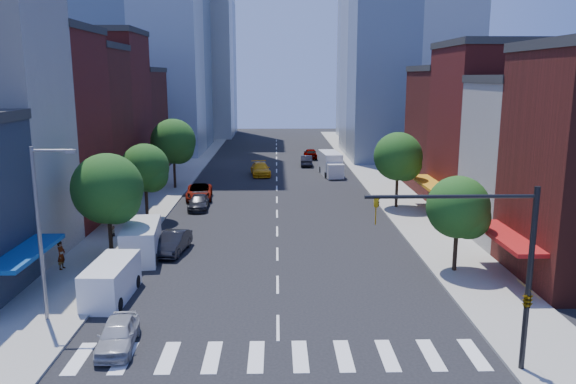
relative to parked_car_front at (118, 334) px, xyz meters
name	(u,v)px	position (x,y,z in m)	size (l,w,h in m)	color
ground	(278,328)	(7.50, 2.00, -0.69)	(220.00, 220.00, 0.00)	black
sidewalk_left	(173,182)	(-5.00, 42.00, -0.62)	(5.00, 120.00, 0.15)	gray
sidewalk_right	(380,181)	(20.00, 42.00, -0.62)	(5.00, 120.00, 0.15)	gray
crosswalk	(278,356)	(7.50, -1.00, -0.69)	(19.00, 3.00, 0.01)	silver
bldg_left_2	(23,132)	(-13.50, 22.50, 7.31)	(12.00, 9.00, 16.00)	maroon
bldg_left_3	(62,128)	(-13.50, 31.00, 6.81)	(12.00, 8.00, 15.00)	#4A1812
bldg_left_4	(90,112)	(-13.50, 39.50, 7.81)	(12.00, 9.00, 17.00)	maroon
bldg_left_5	(115,123)	(-13.50, 49.00, 5.81)	(12.00, 10.00, 13.00)	#4A1812
bldg_right_1	(555,164)	(28.50, 17.00, 5.31)	(12.00, 8.00, 12.00)	silver
bldg_right_2	(508,132)	(28.50, 26.00, 6.81)	(12.00, 10.00, 15.00)	maroon
bldg_right_3	(470,133)	(28.50, 36.00, 5.81)	(12.00, 10.00, 13.00)	#4A1812
traffic_signal	(516,280)	(17.44, -2.50, 3.46)	(7.24, 2.24, 8.00)	black
streetlight	(42,223)	(-4.31, 3.00, 4.58)	(2.25, 0.25, 9.00)	slate
tree_left_near	(109,191)	(-3.85, 12.92, 4.17)	(4.80, 4.80, 7.30)	black
tree_left_mid	(146,170)	(-3.85, 23.92, 3.83)	(4.20, 4.20, 6.65)	black
tree_left_far	(175,143)	(-3.85, 37.92, 4.51)	(5.00, 5.00, 7.75)	black
tree_right_near	(461,210)	(19.15, 9.92, 3.50)	(4.00, 4.00, 6.20)	black
tree_right_far	(400,158)	(19.15, 27.92, 4.17)	(4.60, 4.60, 7.20)	black
parked_car_front	(118,334)	(0.00, 0.00, 0.00)	(1.64, 4.07, 1.39)	#A4A4A9
parked_car_second	(173,243)	(0.00, 14.49, 0.07)	(1.61, 4.63, 1.53)	black
parked_car_third	(199,192)	(-0.52, 32.43, 0.08)	(2.56, 5.54, 1.54)	#999999
parked_car_rear	(199,202)	(0.00, 28.03, -0.03)	(1.86, 4.57, 1.33)	black
cargo_van_near	(110,281)	(-2.00, 5.89, 0.39)	(2.25, 5.19, 2.18)	silver
cargo_van_far	(141,242)	(-1.98, 13.28, 0.52)	(2.98, 5.98, 2.44)	silver
taxi	(260,169)	(5.43, 46.54, 0.12)	(2.28, 5.61, 1.63)	#EEA30C
traffic_car_oncoming	(306,160)	(11.74, 54.35, 0.06)	(1.59, 4.56, 1.50)	black
traffic_car_far	(310,154)	(12.73, 61.21, 0.11)	(1.90, 4.73, 1.61)	#999999
box_truck	(331,164)	(14.46, 46.65, 0.68)	(2.74, 7.36, 2.90)	silver
pedestrian_near	(61,255)	(-6.59, 10.75, 0.40)	(0.69, 0.45, 1.88)	#999999
pedestrian_far	(110,227)	(-5.52, 18.04, 0.32)	(0.84, 0.65, 1.73)	#999999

